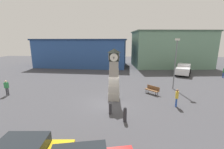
# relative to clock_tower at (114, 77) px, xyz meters

# --- Properties ---
(ground_plane) EXTENTS (84.16, 84.16, 0.00)m
(ground_plane) POSITION_rel_clock_tower_xyz_m (-0.46, -0.74, -2.42)
(ground_plane) COLOR #424247
(clock_tower) EXTENTS (1.19, 1.25, 5.20)m
(clock_tower) POSITION_rel_clock_tower_xyz_m (0.00, 0.00, 0.00)
(clock_tower) COLOR #A09B91
(clock_tower) RESTS_ON ground_plane
(bollard_near_tower) EXTENTS (0.27, 0.27, 1.15)m
(bollard_near_tower) POSITION_rel_clock_tower_xyz_m (0.99, -4.22, -1.84)
(bollard_near_tower) COLOR #333338
(bollard_near_tower) RESTS_ON ground_plane
(bollard_mid_row) EXTENTS (0.24, 0.24, 0.97)m
(bollard_mid_row) POSITION_rel_clock_tower_xyz_m (-0.18, -3.11, -1.93)
(bollard_mid_row) COLOR #333338
(bollard_mid_row) RESTS_ON ground_plane
(pickup_truck) EXTENTS (4.09, 5.32, 1.85)m
(pickup_truck) POSITION_rel_clock_tower_xyz_m (11.75, 11.89, -1.49)
(pickup_truck) COLOR silver
(pickup_truck) RESTS_ON ground_plane
(bench) EXTENTS (1.49, 1.52, 0.90)m
(bench) POSITION_rel_clock_tower_xyz_m (4.30, 1.88, -1.89)
(bench) COLOR brown
(bench) RESTS_ON ground_plane
(pedestrian_near_bench) EXTENTS (0.46, 0.43, 1.79)m
(pedestrian_near_bench) POSITION_rel_clock_tower_xyz_m (17.41, 9.94, -1.38)
(pedestrian_near_bench) COLOR #264CA5
(pedestrian_near_bench) RESTS_ON ground_plane
(pedestrian_crossing_lot) EXTENTS (0.40, 0.24, 1.71)m
(pedestrian_crossing_lot) POSITION_rel_clock_tower_xyz_m (-11.84, 0.62, -1.44)
(pedestrian_crossing_lot) COLOR #3F3F47
(pedestrian_crossing_lot) RESTS_ON ground_plane
(pedestrian_by_cars) EXTENTS (0.34, 0.45, 1.68)m
(pedestrian_by_cars) POSITION_rel_clock_tower_xyz_m (5.78, -1.40, -1.46)
(pedestrian_by_cars) COLOR #264CA5
(pedestrian_by_cars) RESTS_ON ground_plane
(street_lamp_near_road) EXTENTS (0.50, 0.24, 6.16)m
(street_lamp_near_road) POSITION_rel_clock_tower_xyz_m (7.30, 3.88, 1.16)
(street_lamp_near_road) COLOR slate
(street_lamp_near_road) RESTS_ON ground_plane
(warehouse_blue_far) EXTENTS (20.98, 11.43, 6.21)m
(warehouse_blue_far) POSITION_rel_clock_tower_xyz_m (-8.09, 20.88, 0.70)
(warehouse_blue_far) COLOR #2D5193
(warehouse_blue_far) RESTS_ON ground_plane
(storefront_low_left) EXTENTS (17.42, 10.31, 7.94)m
(storefront_low_left) POSITION_rel_clock_tower_xyz_m (12.02, 20.62, 1.56)
(storefront_low_left) COLOR gray
(storefront_low_left) RESTS_ON ground_plane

